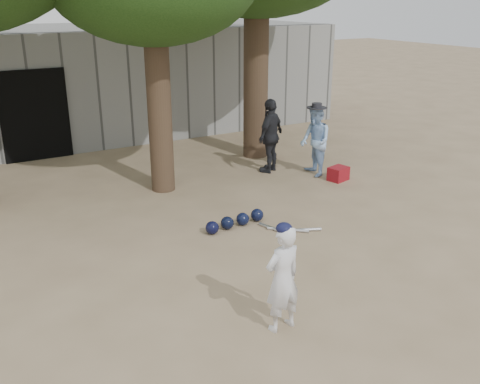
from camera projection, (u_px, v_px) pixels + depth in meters
ground at (239, 284)px, 7.53m from camera, size 70.00×70.00×0.00m
boy_player at (283, 279)px, 6.30m from camera, size 0.52×0.37×1.36m
spectator_blue at (315, 141)px, 11.86m from camera, size 0.75×0.88×1.57m
spectator_dark at (271, 136)px, 12.10m from camera, size 1.06×0.85×1.69m
red_bag at (338, 174)px, 11.73m from camera, size 0.48×0.41×0.30m
back_building at (60, 82)px, 15.41m from camera, size 16.00×5.24×3.00m
helmet_row at (235, 221)px, 9.34m from camera, size 1.19×0.33×0.23m
bat_pile at (288, 230)px, 9.21m from camera, size 0.83×0.76×0.06m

